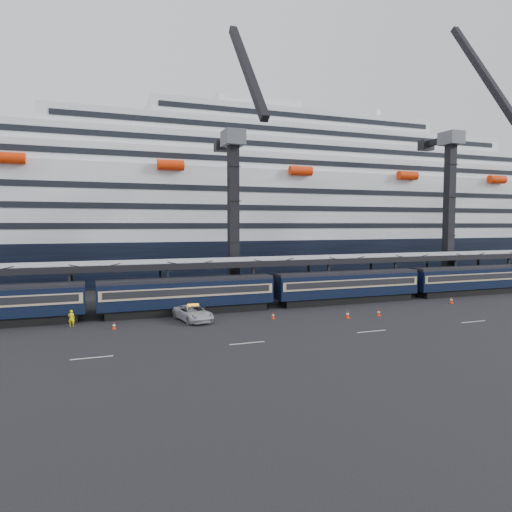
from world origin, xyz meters
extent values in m
plane|color=black|center=(0.00, 0.00, 0.00)|extent=(260.00, 260.00, 0.00)
cube|color=beige|center=(-38.00, -4.00, 0.01)|extent=(3.00, 0.15, 0.02)
cube|color=beige|center=(-26.00, -4.00, 0.01)|extent=(3.00, 0.15, 0.02)
cube|color=beige|center=(-14.00, -4.00, 0.01)|extent=(3.00, 0.15, 0.02)
cube|color=beige|center=(-2.00, -4.00, 0.01)|extent=(3.00, 0.15, 0.02)
cube|color=black|center=(-28.00, 10.00, 0.45)|extent=(17.48, 2.40, 0.90)
cube|color=black|center=(-28.00, 10.00, 2.25)|extent=(19.00, 2.80, 2.70)
cube|color=tan|center=(-28.00, 10.00, 2.55)|extent=(18.62, 2.92, 1.05)
cube|color=black|center=(-28.00, 10.00, 2.60)|extent=(17.86, 2.98, 0.70)
cube|color=black|center=(-28.00, 10.00, 3.75)|extent=(19.00, 2.50, 0.35)
cube|color=black|center=(-8.00, 10.00, 0.45)|extent=(17.48, 2.40, 0.90)
cube|color=black|center=(-8.00, 10.00, 2.25)|extent=(19.00, 2.80, 2.70)
cube|color=tan|center=(-8.00, 10.00, 2.55)|extent=(18.62, 2.92, 1.05)
cube|color=black|center=(-8.00, 10.00, 2.60)|extent=(17.86, 2.98, 0.70)
cube|color=black|center=(-8.00, 10.00, 3.75)|extent=(19.00, 2.50, 0.35)
cube|color=black|center=(12.00, 10.00, 0.45)|extent=(17.48, 2.40, 0.90)
cube|color=black|center=(12.00, 10.00, 2.25)|extent=(19.00, 2.80, 2.70)
cube|color=tan|center=(12.00, 10.00, 2.55)|extent=(18.62, 2.92, 1.05)
cube|color=black|center=(12.00, 10.00, 2.60)|extent=(17.86, 2.98, 0.70)
cube|color=black|center=(12.00, 10.00, 3.75)|extent=(19.00, 2.50, 0.35)
cube|color=#9EA1A7|center=(0.00, 14.00, 5.40)|extent=(130.00, 6.00, 0.25)
cube|color=black|center=(0.00, 11.00, 5.10)|extent=(130.00, 0.25, 0.70)
cube|color=black|center=(0.00, 17.00, 5.10)|extent=(130.00, 0.25, 0.70)
cube|color=black|center=(-40.00, 11.20, 2.70)|extent=(0.25, 0.25, 5.40)
cube|color=black|center=(-40.00, 16.80, 2.70)|extent=(0.25, 0.25, 5.40)
cube|color=black|center=(-30.00, 11.20, 2.70)|extent=(0.25, 0.25, 5.40)
cube|color=black|center=(-30.00, 16.80, 2.70)|extent=(0.25, 0.25, 5.40)
cube|color=black|center=(-20.00, 11.20, 2.70)|extent=(0.25, 0.25, 5.40)
cube|color=black|center=(-20.00, 16.80, 2.70)|extent=(0.25, 0.25, 5.40)
cube|color=black|center=(-10.00, 11.20, 2.70)|extent=(0.25, 0.25, 5.40)
cube|color=black|center=(-10.00, 16.80, 2.70)|extent=(0.25, 0.25, 5.40)
cube|color=black|center=(0.00, 11.20, 2.70)|extent=(0.25, 0.25, 5.40)
cube|color=black|center=(0.00, 16.80, 2.70)|extent=(0.25, 0.25, 5.40)
cube|color=black|center=(10.00, 11.20, 2.70)|extent=(0.25, 0.25, 5.40)
cube|color=black|center=(10.00, 16.80, 2.70)|extent=(0.25, 0.25, 5.40)
cube|color=black|center=(20.00, 11.20, 2.70)|extent=(0.25, 0.25, 5.40)
cube|color=black|center=(20.00, 16.80, 2.70)|extent=(0.25, 0.25, 5.40)
cube|color=black|center=(0.00, 46.00, 3.50)|extent=(200.00, 28.00, 7.00)
cube|color=silver|center=(0.00, 46.00, 13.00)|extent=(190.00, 26.88, 12.00)
cube|color=silver|center=(0.00, 46.00, 20.50)|extent=(160.00, 24.64, 3.00)
cube|color=black|center=(0.00, 33.63, 20.50)|extent=(153.60, 0.12, 0.90)
cube|color=silver|center=(0.00, 46.00, 23.50)|extent=(124.00, 21.84, 3.00)
cube|color=black|center=(0.00, 35.03, 23.50)|extent=(119.04, 0.12, 0.90)
cube|color=silver|center=(0.00, 46.00, 26.50)|extent=(90.00, 19.04, 3.00)
cube|color=black|center=(0.00, 36.43, 26.50)|extent=(86.40, 0.12, 0.90)
cube|color=silver|center=(0.00, 46.00, 29.50)|extent=(56.00, 16.24, 3.00)
cube|color=black|center=(0.00, 37.83, 29.50)|extent=(53.76, 0.12, 0.90)
cube|color=silver|center=(-8.00, 46.00, 32.00)|extent=(16.00, 12.00, 2.50)
cylinder|color=silver|center=(20.00, 46.00, 32.50)|extent=(2.80, 2.80, 3.00)
cylinder|color=#F73107|center=(-48.00, 31.96, 18.80)|extent=(4.00, 1.60, 1.60)
cylinder|color=#F73107|center=(-26.00, 31.96, 18.80)|extent=(4.00, 1.60, 1.60)
cylinder|color=#F73107|center=(-4.00, 31.96, 18.80)|extent=(4.00, 1.60, 1.60)
cylinder|color=#F73107|center=(18.00, 31.96, 18.80)|extent=(4.00, 1.60, 1.60)
cylinder|color=#F73107|center=(40.00, 31.96, 18.80)|extent=(4.00, 1.60, 1.60)
cube|color=#505258|center=(-20.00, 19.00, 1.00)|extent=(4.50, 4.50, 2.00)
cube|color=black|center=(-20.00, 19.00, 11.00)|extent=(1.30, 1.30, 18.00)
cube|color=#505258|center=(-20.00, 19.00, 21.00)|extent=(2.60, 3.20, 2.00)
cube|color=black|center=(-20.00, 13.21, 27.89)|extent=(0.90, 12.26, 14.37)
cube|color=black|center=(-20.00, 21.52, 21.00)|extent=(0.90, 5.04, 0.90)
cube|color=black|center=(-20.00, 24.04, 20.80)|extent=(2.20, 1.60, 1.60)
cube|color=#505258|center=(15.00, 18.00, 1.00)|extent=(4.50, 4.50, 2.00)
cube|color=black|center=(15.00, 18.00, 12.00)|extent=(1.30, 1.30, 20.00)
cube|color=#505258|center=(15.00, 18.00, 23.00)|extent=(2.60, 3.20, 2.00)
cube|color=black|center=(15.00, 12.26, 31.19)|extent=(0.90, 12.21, 16.90)
cube|color=black|center=(15.00, 20.80, 23.00)|extent=(0.90, 5.60, 0.90)
cube|color=black|center=(15.00, 23.60, 22.80)|extent=(2.20, 1.60, 1.60)
imported|color=#ACADB3|center=(-28.28, 6.12, 0.78)|extent=(3.63, 6.00, 1.56)
imported|color=#FFF10D|center=(-39.76, 7.50, 0.81)|extent=(0.62, 0.43, 1.61)
cube|color=#F73107|center=(-36.01, 4.99, 0.02)|extent=(0.35, 0.35, 0.04)
cone|color=#F73107|center=(-36.01, 4.99, 0.37)|extent=(0.30, 0.30, 0.67)
cylinder|color=white|center=(-36.01, 4.99, 0.37)|extent=(0.25, 0.25, 0.11)
cube|color=#F73107|center=(-20.34, 4.23, 0.02)|extent=(0.35, 0.35, 0.04)
cone|color=#F73107|center=(-20.34, 4.23, 0.36)|extent=(0.29, 0.29, 0.66)
cylinder|color=white|center=(-20.34, 4.23, 0.36)|extent=(0.25, 0.25, 0.11)
cube|color=#F73107|center=(-9.16, 1.80, 0.02)|extent=(0.38, 0.38, 0.04)
cone|color=#F73107|center=(-9.16, 1.80, 0.40)|extent=(0.32, 0.32, 0.72)
cylinder|color=white|center=(-9.16, 1.80, 0.40)|extent=(0.27, 0.27, 0.12)
cube|color=#F73107|center=(-12.91, 1.90, 0.02)|extent=(0.41, 0.41, 0.04)
cone|color=#F73107|center=(-12.91, 1.90, 0.43)|extent=(0.35, 0.35, 0.78)
cylinder|color=white|center=(-12.91, 1.90, 0.43)|extent=(0.29, 0.29, 0.13)
cube|color=#F73107|center=(3.91, 5.29, 0.02)|extent=(0.41, 0.41, 0.04)
cone|color=#F73107|center=(3.91, 5.29, 0.43)|extent=(0.34, 0.34, 0.77)
cylinder|color=white|center=(3.91, 5.29, 0.43)|extent=(0.29, 0.29, 0.13)
camera|label=1|loc=(-37.95, -38.83, 9.76)|focal=32.00mm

